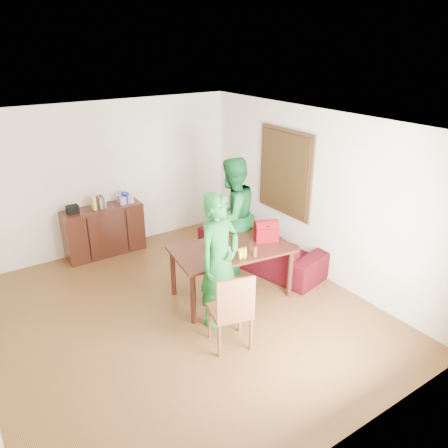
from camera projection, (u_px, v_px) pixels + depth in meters
room at (174, 228)px, 5.85m from camera, size 5.20×5.70×2.90m
table at (232, 254)px, 6.47m from camera, size 1.85×1.21×0.81m
chair at (230, 324)px, 5.55m from camera, size 0.59×0.57×1.07m
person_near at (219, 260)px, 5.79m from camera, size 0.78×0.61×1.89m
person_far at (232, 216)px, 7.13m from camera, size 1.09×0.93×1.96m
laptop at (224, 249)px, 6.30m from camera, size 0.38×0.33×0.22m
bananas at (242, 257)px, 6.10m from camera, size 0.19×0.14×0.07m
bottle at (255, 251)px, 6.15m from camera, size 0.07×0.07×0.17m
red_bag at (266, 232)px, 6.63m from camera, size 0.40×0.32×0.26m
sofa at (262, 245)px, 7.60m from camera, size 1.42×2.46×0.68m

